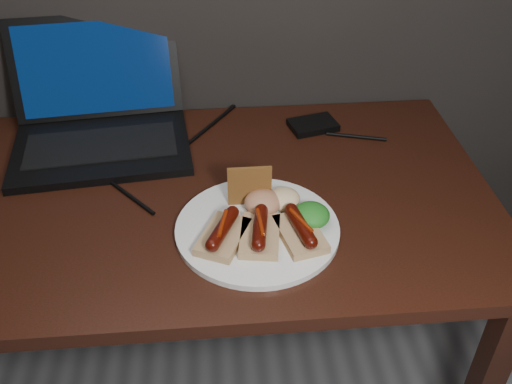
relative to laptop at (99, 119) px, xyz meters
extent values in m
cube|color=black|center=(0.13, -0.23, -0.07)|extent=(1.40, 0.70, 0.03)
cube|color=black|center=(0.78, 0.07, -0.44)|extent=(0.05, 0.05, 0.72)
cube|color=black|center=(0.01, -0.06, -0.04)|extent=(0.41, 0.30, 0.02)
cube|color=black|center=(0.01, -0.06, -0.03)|extent=(0.34, 0.18, 0.00)
cube|color=black|center=(-0.01, 0.11, 0.08)|extent=(0.40, 0.13, 0.23)
cube|color=navy|center=(-0.01, 0.11, 0.08)|extent=(0.36, 0.11, 0.20)
cube|color=black|center=(0.50, 0.00, -0.04)|extent=(0.12, 0.10, 0.02)
cylinder|color=black|center=(0.08, -0.23, -0.05)|extent=(0.12, 0.14, 0.01)
cylinder|color=black|center=(0.25, 0.03, -0.05)|extent=(0.13, 0.19, 0.01)
cylinder|color=black|center=(0.59, -0.05, -0.05)|extent=(0.14, 0.05, 0.01)
cylinder|color=white|center=(0.33, -0.36, -0.05)|extent=(0.37, 0.37, 0.01)
cube|color=tan|center=(0.27, -0.39, -0.03)|extent=(0.11, 0.13, 0.02)
cylinder|color=#4F0F05|center=(0.27, -0.39, -0.01)|extent=(0.06, 0.10, 0.02)
sphere|color=#4F0F05|center=(0.25, -0.44, -0.01)|extent=(0.02, 0.02, 0.02)
sphere|color=#4F0F05|center=(0.29, -0.35, -0.01)|extent=(0.03, 0.02, 0.02)
cylinder|color=maroon|center=(0.27, -0.39, 0.00)|extent=(0.02, 0.07, 0.01)
cube|color=tan|center=(0.33, -0.40, -0.03)|extent=(0.09, 0.12, 0.02)
cylinder|color=#4F0F05|center=(0.33, -0.40, -0.01)|extent=(0.04, 0.10, 0.02)
sphere|color=#4F0F05|center=(0.33, -0.44, -0.01)|extent=(0.03, 0.02, 0.02)
sphere|color=#4F0F05|center=(0.34, -0.35, -0.01)|extent=(0.03, 0.02, 0.02)
cylinder|color=maroon|center=(0.33, -0.40, 0.00)|extent=(0.01, 0.07, 0.01)
cube|color=tan|center=(0.41, -0.40, -0.03)|extent=(0.09, 0.13, 0.02)
cylinder|color=#4F0F05|center=(0.41, -0.40, -0.01)|extent=(0.05, 0.10, 0.02)
sphere|color=#4F0F05|center=(0.42, -0.44, -0.01)|extent=(0.03, 0.02, 0.02)
sphere|color=#4F0F05|center=(0.40, -0.35, -0.01)|extent=(0.03, 0.02, 0.02)
cylinder|color=maroon|center=(0.41, -0.40, 0.00)|extent=(0.04, 0.07, 0.01)
cube|color=#9B622A|center=(0.32, -0.29, 0.00)|extent=(0.09, 0.01, 0.08)
ellipsoid|color=#115517|center=(0.43, -0.36, -0.02)|extent=(0.07, 0.07, 0.04)
ellipsoid|color=#A02310|center=(0.35, -0.31, -0.02)|extent=(0.07, 0.07, 0.04)
ellipsoid|color=silver|center=(0.39, -0.30, -0.02)|extent=(0.06, 0.06, 0.04)
camera|label=1|loc=(0.26, -1.17, 0.66)|focal=40.00mm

